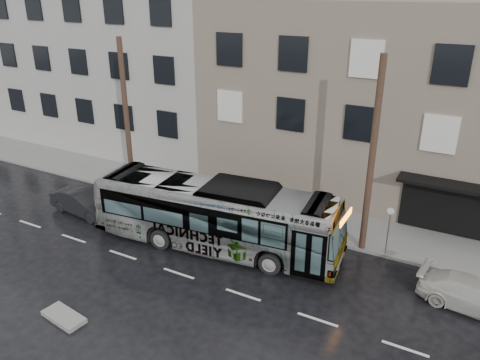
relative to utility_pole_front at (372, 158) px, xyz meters
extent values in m
plane|color=black|center=(-6.50, -3.30, -4.65)|extent=(120.00, 120.00, 0.00)
cube|color=gray|center=(-6.50, 1.60, -4.58)|extent=(90.00, 3.60, 0.15)
cube|color=#786D5C|center=(-1.50, 9.40, 0.85)|extent=(20.00, 12.00, 11.00)
cube|color=#A19F98|center=(-24.50, 10.90, 3.35)|extent=(26.00, 15.00, 16.00)
cylinder|color=#503628|center=(0.00, 0.00, 0.00)|extent=(0.30, 0.30, 9.00)
cylinder|color=#503628|center=(-14.00, 0.00, 0.00)|extent=(0.30, 0.30, 9.00)
cylinder|color=slate|center=(1.10, 0.00, -3.30)|extent=(0.06, 0.06, 2.40)
imported|color=#B2B2B2|center=(-6.28, -3.00, -2.97)|extent=(12.27, 4.05, 3.35)
imported|color=beige|center=(4.97, -2.27, -4.04)|extent=(4.39, 2.21, 1.22)
imported|color=black|center=(-14.45, -3.46, -3.96)|extent=(4.32, 1.84, 1.38)
cube|color=gray|center=(-8.56, -10.34, -4.56)|extent=(1.89, 1.04, 0.18)
camera|label=1|loc=(4.15, -19.72, 7.01)|focal=35.00mm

